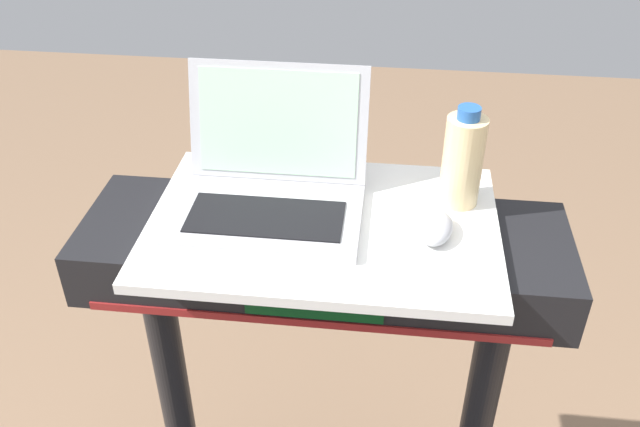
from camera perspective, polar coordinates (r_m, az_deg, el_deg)
name	(u,v)px	position (r m, az deg, el deg)	size (l,w,h in m)	color
desk_board	(323,225)	(1.25, 0.27, -0.96)	(0.63, 0.43, 0.02)	white
laptop	(271,184)	(1.25, -4.08, 2.42)	(0.34, 0.28, 0.23)	#B7B7BC
computer_mouse	(435,228)	(1.21, 9.55, -1.19)	(0.06, 0.10, 0.03)	#B2B2B7
water_bottle	(463,160)	(1.27, 11.76, 4.39)	(0.07, 0.07, 0.19)	beige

